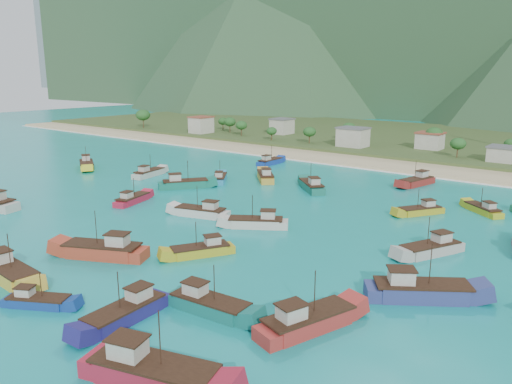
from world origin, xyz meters
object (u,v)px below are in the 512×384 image
Objects in this scene: boat_11 at (201,251)px; boat_30 at (420,292)px; boat_5 at (38,302)px; boat_18 at (126,313)px; boat_4 at (257,223)px; boat_12 at (184,184)px; boat_3 at (149,174)px; boat_16 at (104,251)px; boat_26 at (417,182)px; boat_15 at (265,177)px; boat_2 at (307,322)px; boat_29 at (220,179)px; boat_20 at (87,165)px; boat_6 at (202,213)px; boat_22 at (9,273)px; boat_17 at (312,187)px; boat_32 at (431,249)px; boat_33 at (270,162)px; boat_9 at (152,373)px; boat_21 at (420,211)px; boat_28 at (483,210)px; boat_25 at (209,306)px; boat_13 at (132,200)px.

boat_11 is 0.78× the size of boat_30.
boat_5 is 0.74× the size of boat_18.
boat_18 is (9.65, -35.85, 0.02)m from boat_4.
boat_12 is 0.92× the size of boat_30.
boat_16 is (41.67, -43.44, 0.25)m from boat_3.
boat_3 is at bearing 42.05° from boat_26.
boat_12 is at bearing -160.69° from boat_15.
boat_2 is 76.54m from boat_29.
boat_12 is 65.46m from boat_18.
boat_12 reaches higher than boat_20.
boat_18 is 73.05m from boat_29.
boat_6 is 0.97× the size of boat_12.
boat_17 is at bearing -179.60° from boat_22.
boat_12 is 1.04× the size of boat_32.
boat_12 is at bearing -87.60° from boat_33.
boat_16 reaches higher than boat_20.
boat_9 reaches higher than boat_33.
boat_30 reaches higher than boat_6.
boat_3 is 1.17× the size of boat_21.
boat_3 reaches higher than boat_28.
boat_4 is 46.79m from boat_9.
boat_17 is 0.97× the size of boat_18.
boat_21 is at bearing -69.72° from boat_4.
boat_6 is 0.85× the size of boat_16.
boat_33 is at bearing 166.47° from boat_20.
boat_25 is (5.89, 7.08, -0.01)m from boat_18.
boat_30 is at bearing 130.43° from boat_25.
boat_21 is 22.72m from boat_32.
boat_3 is at bearing 16.66° from boat_32.
boat_12 reaches higher than boat_13.
boat_15 reaches higher than boat_13.
boat_13 is 32.14m from boat_16.
boat_30 is 1.13× the size of boat_32.
boat_4 is 62.83m from boat_33.
boat_32 reaches higher than boat_33.
boat_6 reaches higher than boat_4.
boat_33 reaches higher than boat_13.
boat_30 is (66.30, -24.42, 0.09)m from boat_12.
boat_3 is 17.87m from boat_12.
boat_28 is (52.12, 1.82, -0.25)m from boat_15.
boat_22 is 60.07m from boat_32.
boat_5 is 90.42m from boat_20.
boat_13 is 0.83× the size of boat_22.
boat_17 reaches higher than boat_15.
boat_18 is at bearing -64.34° from boat_33.
boat_9 is 109.88m from boat_20.
boat_5 is at bearing -67.11° from boat_13.
boat_4 is at bearing -98.26° from boat_15.
boat_15 reaches higher than boat_28.
boat_12 reaches higher than boat_32.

